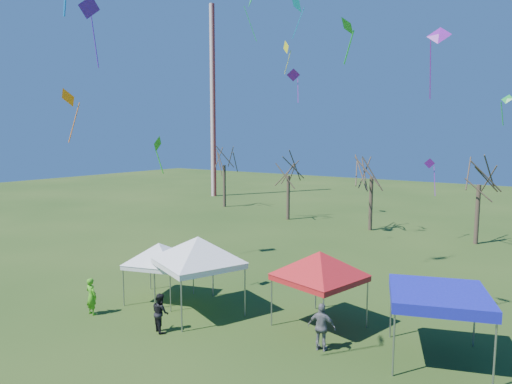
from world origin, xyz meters
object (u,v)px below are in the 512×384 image
Objects in this scene: person_green at (91,296)px; tree_3 at (480,163)px; radio_mast at (213,102)px; tent_blue at (439,296)px; person_grey at (322,327)px; tent_white_mid at (198,242)px; tent_red at (320,256)px; tent_white_west at (159,247)px; tree_0 at (224,150)px; tree_1 at (289,160)px; tree_2 at (372,157)px; person_dark at (160,312)px.

tree_3 is at bearing -113.79° from person_green.
radio_mast is 42.91m from person_green.
person_grey is at bearing -156.10° from tent_blue.
person_grey is at bearing -1.57° from tent_white_mid.
tent_red reaches higher than person_grey.
tent_red reaches higher than tent_blue.
tent_white_west is at bearing -13.08° from person_grey.
tree_3 is at bearing 63.69° from tent_white_west.
tree_3 is (26.88, -3.34, -0.41)m from tree_0.
tent_white_mid is (8.68, -22.58, -2.47)m from tree_1.
tent_blue is 2.32× the size of person_grey.
tree_2 is 5.04× the size of person_dark.
tent_white_mid is at bearing -50.94° from radio_mast.
radio_mast is at bearing 135.90° from tent_red.
tent_white_west is 0.83× the size of tent_white_mid.
tent_white_mid reaches higher than tent_white_west.
tree_3 reaches higher than person_dark.
tree_0 is at bearing 164.82° from tree_1.
person_grey is at bearing -44.86° from radio_mast.
tent_blue is (36.02, -30.44, -10.10)m from radio_mast.
tree_1 is 16.81m from tree_3.
tree_1 reaches higher than tent_blue.
tent_red is at bearing -56.24° from tree_1.
tree_0 is 33.86m from tent_red.
tree_1 is at bearing 104.93° from tent_white_west.
person_green is at bearing 4.11° from person_grey.
person_grey is at bearing -56.55° from tree_1.
tree_2 reaches higher than tent_white_west.
tent_white_west is at bearing -108.69° from person_green.
radio_mast reaches higher than tent_blue.
tent_red is 7.04m from person_dark.
person_dark is at bearing -42.97° from tent_white_west.
tent_red is 2.47× the size of person_green.
tent_blue is at bearing -48.31° from tree_1.
tent_white_mid is at bearing -53.46° from tree_0.
person_green is 0.93× the size of person_grey.
tent_white_west reaches higher than person_grey.
tent_white_mid is 5.55m from tent_red.
tent_red is at bearing -119.07° from person_dark.
person_dark is at bearing -55.86° from tree_0.
tree_0 is 1.03× the size of tree_2.
tent_blue is at bearing 8.39° from tent_white_mid.
tree_3 is 1.89× the size of tent_red.
tent_white_west is 0.85× the size of tent_red.
radio_mast is at bearing 126.13° from tent_white_west.
tree_2 is at bearing -9.24° from tree_0.
tree_1 is 4.65× the size of person_dark.
tent_white_mid reaches higher than person_dark.
person_dark is at bearing -170.69° from person_green.
radio_mast reaches higher than tree_2.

